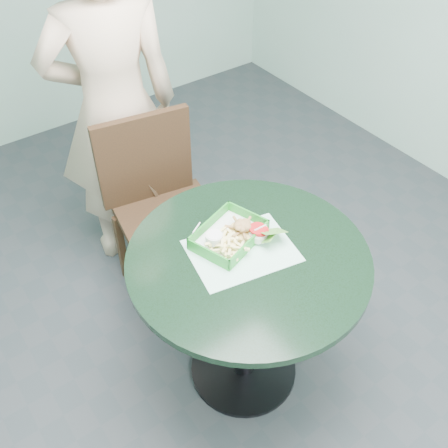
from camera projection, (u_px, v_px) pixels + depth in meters
floor at (243, 369)px, 2.46m from camera, size 4.00×5.00×0.02m
cafe_table at (247, 289)px, 2.06m from camera, size 0.91×0.91×0.75m
dining_chair at (160, 198)px, 2.55m from camera, size 0.47×0.47×0.93m
diner_person at (110, 81)px, 2.38m from camera, size 0.85×0.66×2.05m
placemat at (242, 254)px, 1.96m from camera, size 0.43×0.36×0.00m
food_basket at (229, 241)px, 2.00m from camera, size 0.27×0.19×0.05m
crab_sandwich at (244, 234)px, 1.97m from camera, size 0.11×0.11×0.07m
fries_pile at (222, 245)px, 1.95m from camera, size 0.15×0.16×0.05m
sauce_ramekin at (212, 238)px, 1.96m from camera, size 0.06×0.06×0.04m
garnish_cup at (261, 243)px, 1.95m from camera, size 0.12×0.11×0.05m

